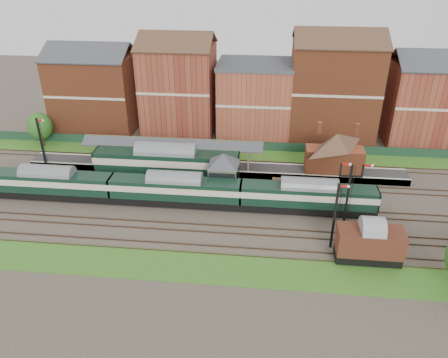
# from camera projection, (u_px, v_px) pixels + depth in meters

# --- Properties ---
(ground) EXTENTS (160.00, 160.00, 0.00)m
(ground) POSITION_uv_depth(u_px,v_px,m) (244.00, 208.00, 55.32)
(ground) COLOR #473D33
(ground) RESTS_ON ground
(grass_back) EXTENTS (90.00, 4.50, 0.06)m
(grass_back) POSITION_uv_depth(u_px,v_px,m) (251.00, 155.00, 69.33)
(grass_back) COLOR #2D6619
(grass_back) RESTS_ON ground
(grass_front) EXTENTS (90.00, 5.00, 0.06)m
(grass_front) POSITION_uv_depth(u_px,v_px,m) (237.00, 270.00, 44.79)
(grass_front) COLOR #2D6619
(grass_front) RESTS_ON ground
(fence) EXTENTS (90.00, 0.12, 1.50)m
(fence) POSITION_uv_depth(u_px,v_px,m) (251.00, 146.00, 70.74)
(fence) COLOR #193823
(fence) RESTS_ON ground
(platform) EXTENTS (55.00, 3.40, 1.00)m
(platform) POSITION_uv_depth(u_px,v_px,m) (214.00, 168.00, 64.09)
(platform) COLOR #2D2D2D
(platform) RESTS_ON ground
(signal_box) EXTENTS (5.40, 5.40, 6.00)m
(signal_box) POSITION_uv_depth(u_px,v_px,m) (223.00, 173.00, 56.94)
(signal_box) COLOR #5D7553
(signal_box) RESTS_ON ground
(brick_hut) EXTENTS (3.20, 2.64, 2.94)m
(brick_hut) POSITION_uv_depth(u_px,v_px,m) (284.00, 190.00, 57.14)
(brick_hut) COLOR maroon
(brick_hut) RESTS_ON ground
(station_building) EXTENTS (8.10, 8.10, 5.90)m
(station_building) POSITION_uv_depth(u_px,v_px,m) (335.00, 152.00, 60.89)
(station_building) COLOR #964726
(station_building) RESTS_ON platform
(canopy) EXTENTS (26.00, 3.89, 4.08)m
(canopy) POSITION_uv_depth(u_px,v_px,m) (173.00, 141.00, 62.71)
(canopy) COLOR #4F4F31
(canopy) RESTS_ON platform
(semaphore_bracket) EXTENTS (3.60, 0.25, 8.18)m
(semaphore_bracket) POSITION_uv_depth(u_px,v_px,m) (349.00, 191.00, 49.83)
(semaphore_bracket) COLOR black
(semaphore_bracket) RESTS_ON ground
(semaphore_platform_end) EXTENTS (1.23, 0.25, 8.00)m
(semaphore_platform_end) POSITION_uv_depth(u_px,v_px,m) (42.00, 143.00, 63.12)
(semaphore_platform_end) COLOR black
(semaphore_platform_end) RESTS_ON ground
(semaphore_siding) EXTENTS (1.23, 0.25, 8.00)m
(semaphore_siding) POSITION_uv_depth(u_px,v_px,m) (335.00, 215.00, 46.30)
(semaphore_siding) COLOR black
(semaphore_siding) RESTS_ON ground
(town_backdrop) EXTENTS (69.00, 10.00, 16.00)m
(town_backdrop) POSITION_uv_depth(u_px,v_px,m) (253.00, 95.00, 73.94)
(town_backdrop) COLOR #964726
(town_backdrop) RESTS_ON ground
(dmu_train) EXTENTS (49.84, 2.62, 3.83)m
(dmu_train) POSITION_uv_depth(u_px,v_px,m) (175.00, 189.00, 55.06)
(dmu_train) COLOR black
(dmu_train) RESTS_ON ground
(platform_railcar) EXTENTS (20.22, 3.18, 4.66)m
(platform_railcar) POSITION_uv_depth(u_px,v_px,m) (167.00, 163.00, 60.78)
(platform_railcar) COLOR black
(platform_railcar) RESTS_ON ground
(goods_van_a) EXTENTS (6.71, 2.91, 4.07)m
(goods_van_a) POSITION_uv_depth(u_px,v_px,m) (370.00, 243.00, 45.10)
(goods_van_a) COLOR black
(goods_van_a) RESTS_ON ground
(tree_back) EXTENTS (3.92, 3.92, 5.73)m
(tree_back) POSITION_uv_depth(u_px,v_px,m) (40.00, 126.00, 70.96)
(tree_back) COLOR #382619
(tree_back) RESTS_ON ground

